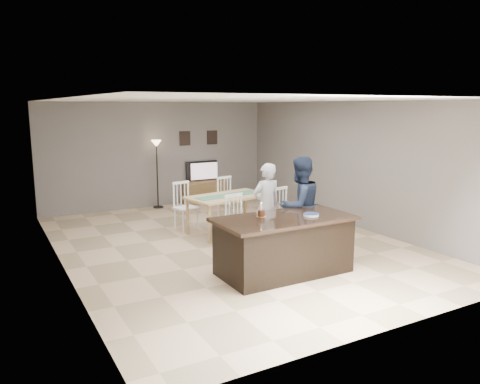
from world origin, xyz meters
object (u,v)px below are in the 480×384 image
kitchen_island (284,245)px  plate_stack (311,215)px  tv_console (204,192)px  floor_lamp (157,156)px  woman (266,205)px  man (300,206)px  dining_table (228,202)px  birthday_cake (261,213)px  television (203,171)px

kitchen_island → plate_stack: bearing=-16.3°
tv_console → floor_lamp: (-1.31, 0.02, 1.05)m
woman → man: bearing=109.6°
man → plate_stack: (-0.36, -0.79, 0.05)m
plate_stack → dining_table: size_ratio=0.12×
birthday_cake → floor_lamp: floor_lamp is taller
plate_stack → birthday_cake: bearing=154.6°
woman → plate_stack: size_ratio=6.33×
television → man: size_ratio=0.53×
television → birthday_cake: same height
tv_console → dining_table: bearing=-105.6°
dining_table → birthday_cake: bearing=-114.9°
man → floor_lamp: 5.03m
birthday_cake → dining_table: bearing=74.6°
television → woman: 4.34m
television → birthday_cake: 5.63m
woman → floor_lamp: floor_lamp is taller
television → dining_table: television is taller
dining_table → woman: bearing=-91.3°
television → plate_stack: (-0.78, -5.76, 0.06)m
plate_stack → kitchen_island: bearing=163.7°
birthday_cake → floor_lamp: bearing=88.1°
dining_table → plate_stack: bearing=-98.0°
tv_console → birthday_cake: (-1.49, -5.36, 0.65)m
kitchen_island → television: television is taller
kitchen_island → man: 1.11m
woman → floor_lamp: (-0.64, 4.24, 0.57)m
man → floor_lamp: floor_lamp is taller
dining_table → tv_console: bearing=64.9°
plate_stack → floor_lamp: bearing=95.3°
woman → floor_lamp: size_ratio=0.90×
man → television: bearing=-100.9°
floor_lamp → kitchen_island: bearing=-88.9°
floor_lamp → man: bearing=-79.7°
plate_stack → tv_console: bearing=82.2°
tv_console → plate_stack: plate_stack is taller
kitchen_island → woman: 1.49m
television → tv_console: bearing=90.0°
plate_stack → floor_lamp: size_ratio=0.14×
woman → birthday_cake: woman is taller
tv_console → plate_stack: size_ratio=4.85×
dining_table → floor_lamp: floor_lamp is taller
kitchen_island → dining_table: size_ratio=1.02×
dining_table → floor_lamp: 3.16m
plate_stack → floor_lamp: 5.75m
woman → dining_table: (-0.17, 1.20, -0.13)m
plate_stack → woman: bearing=86.0°
kitchen_island → man: man is taller
man → tv_console: bearing=-100.9°
kitchen_island → woman: (0.53, 1.35, 0.33)m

